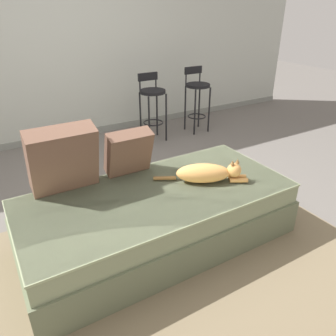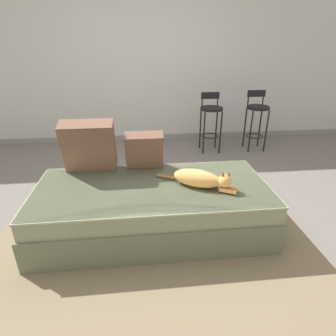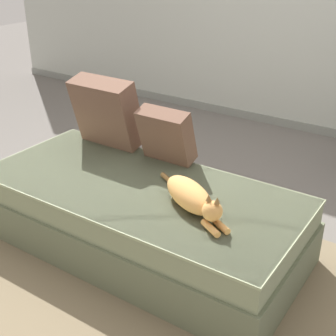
# 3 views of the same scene
# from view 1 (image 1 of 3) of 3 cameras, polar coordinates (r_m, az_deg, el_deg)

# --- Properties ---
(ground_plane) EXTENTS (16.00, 16.00, 0.00)m
(ground_plane) POSITION_cam_1_polar(r_m,az_deg,el_deg) (2.99, -5.45, -8.11)
(ground_plane) COLOR #66605B
(ground_plane) RESTS_ON ground
(wall_back_panel) EXTENTS (8.00, 0.10, 2.60)m
(wall_back_panel) POSITION_cam_1_polar(r_m,az_deg,el_deg) (4.63, -19.12, 20.36)
(wall_back_panel) COLOR #B7BCB2
(wall_back_panel) RESTS_ON ground
(wall_baseboard_trim) EXTENTS (8.00, 0.02, 0.09)m
(wall_baseboard_trim) POSITION_cam_1_polar(r_m,az_deg,el_deg) (4.85, -16.78, 5.53)
(wall_baseboard_trim) COLOR gray
(wall_baseboard_trim) RESTS_ON ground
(area_rug) EXTENTS (2.76, 2.06, 0.01)m
(area_rug) POSITION_cam_1_polar(r_m,az_deg,el_deg) (2.51, 1.74, -15.97)
(area_rug) COLOR #75664C
(area_rug) RESTS_ON ground
(couch) EXTENTS (2.07, 0.97, 0.44)m
(couch) POSITION_cam_1_polar(r_m,az_deg,el_deg) (2.57, -1.77, -8.39)
(couch) COLOR #636B50
(couch) RESTS_ON ground
(throw_pillow_corner) EXTENTS (0.48, 0.29, 0.51)m
(throw_pillow_corner) POSITION_cam_1_polar(r_m,az_deg,el_deg) (2.48, -17.86, 1.52)
(throw_pillow_corner) COLOR brown
(throw_pillow_corner) RESTS_ON couch
(throw_pillow_middle) EXTENTS (0.36, 0.24, 0.39)m
(throw_pillow_middle) POSITION_cam_1_polar(r_m,az_deg,el_deg) (2.65, -6.90, 2.77)
(throw_pillow_middle) COLOR brown
(throw_pillow_middle) RESTS_ON couch
(cat) EXTENTS (0.67, 0.43, 0.19)m
(cat) POSITION_cam_1_polar(r_m,az_deg,el_deg) (2.57, 6.82, -0.87)
(cat) COLOR tan
(cat) RESTS_ON couch
(bar_stool_near_window) EXTENTS (0.34, 0.34, 0.89)m
(bar_stool_near_window) POSITION_cam_1_polar(r_m,az_deg,el_deg) (4.45, -2.75, 11.80)
(bar_stool_near_window) COLOR black
(bar_stool_near_window) RESTS_ON ground
(bar_stool_by_doorway) EXTENTS (0.34, 0.34, 0.91)m
(bar_stool_by_doorway) POSITION_cam_1_polar(r_m,az_deg,el_deg) (4.82, 5.09, 12.90)
(bar_stool_by_doorway) COLOR black
(bar_stool_by_doorway) RESTS_ON ground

